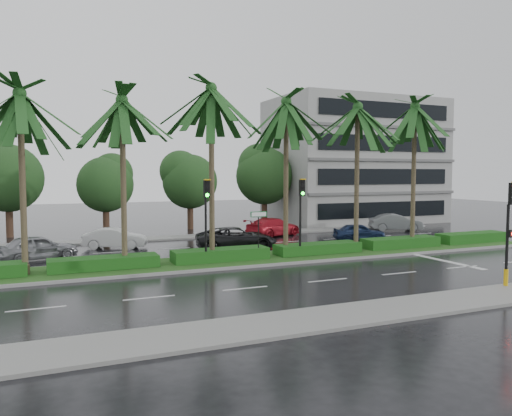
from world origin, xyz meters
name	(u,v)px	position (x,y,z in m)	size (l,w,h in m)	color
ground	(279,262)	(0.00, 0.00, 0.00)	(120.00, 120.00, 0.00)	black
near_sidewalk	(405,308)	(0.00, -10.20, 0.06)	(40.00, 2.40, 0.12)	gray
far_sidewalk	(210,236)	(0.00, 12.00, 0.06)	(40.00, 2.00, 0.12)	gray
median	(271,258)	(0.00, 1.00, 0.08)	(36.00, 4.00, 0.15)	gray
hedge	(271,251)	(0.00, 1.00, 0.45)	(35.20, 1.40, 0.60)	#1A4413
lane_markings	(331,259)	(3.04, -0.43, 0.01)	(34.00, 13.06, 0.01)	silver
palm_row	(250,112)	(-1.25, 1.02, 8.08)	(26.30, 4.20, 9.87)	#3C3022
signal_near	(509,229)	(6.00, -9.39, 2.50)	(0.34, 0.45, 4.36)	black
signal_median_left	(206,209)	(-4.00, 0.30, 3.00)	(0.34, 0.42, 4.36)	black
signal_median_right	(301,206)	(1.50, 0.30, 3.00)	(0.34, 0.42, 4.36)	black
street_sign	(259,223)	(-1.00, 0.48, 2.12)	(0.95, 0.09, 2.60)	black
bg_trees	(194,176)	(0.39, 17.59, 4.57)	(33.01, 5.21, 7.52)	#3B271A
building	(354,161)	(17.00, 18.00, 6.00)	(16.00, 10.00, 12.00)	gray
car_silver	(38,247)	(-11.99, 5.82, 0.71)	(4.16, 1.67, 1.42)	gray
car_white	(115,238)	(-7.49, 8.62, 0.65)	(3.96, 1.38, 1.30)	silver
car_darkgrey	(236,238)	(-0.50, 5.14, 0.71)	(5.12, 2.36, 1.42)	black
car_red	(273,227)	(4.50, 10.28, 0.70)	(4.84, 1.97, 1.40)	#A6121E
car_blue	(359,232)	(9.00, 5.47, 0.62)	(3.63, 1.46, 1.24)	#1A294E
car_grey	(396,222)	(15.41, 9.42, 0.71)	(4.30, 1.50, 1.42)	slate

